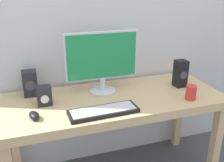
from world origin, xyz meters
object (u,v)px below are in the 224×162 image
mouse (34,116)px  speaker_right (180,74)px  desk (114,107)px  monitor (102,60)px  coffee_mug (191,93)px  speaker_left (30,83)px  audio_controller (44,96)px  keyboard_primary (103,111)px

mouse → speaker_right: bearing=-7.1°
desk → monitor: (-0.05, 0.12, 0.32)m
speaker_right → coffee_mug: 0.24m
speaker_right → monitor: bearing=171.9°
desk → speaker_left: 0.61m
mouse → speaker_right: size_ratio=0.48×
coffee_mug → audio_controller: bearing=166.7°
mouse → speaker_left: (-0.01, 0.36, 0.07)m
keyboard_primary → coffee_mug: 0.62m
mouse → desk: bearing=-1.6°
keyboard_primary → speaker_left: 0.58m
keyboard_primary → speaker_left: (-0.41, 0.41, 0.08)m
coffee_mug → speaker_left: bearing=158.2°
mouse → speaker_left: 0.36m
speaker_left → coffee_mug: speaker_left is taller
keyboard_primary → mouse: 0.41m
coffee_mug → monitor: bearing=149.6°
monitor → coffee_mug: monitor is taller
mouse → speaker_left: bearing=74.5°
monitor → speaker_left: (-0.49, 0.10, -0.15)m
speaker_right → desk: bearing=-176.5°
desk → keyboard_primary: keyboard_primary is taller
keyboard_primary → monitor: bearing=75.0°
audio_controller → coffee_mug: bearing=-13.3°
desk → audio_controller: (-0.46, 0.03, 0.14)m
speaker_left → coffee_mug: size_ratio=1.80×
audio_controller → mouse: bearing=-113.4°
speaker_left → keyboard_primary: bearing=-45.5°
monitor → mouse: (-0.49, -0.26, -0.22)m
desk → keyboard_primary: size_ratio=3.53×
mouse → keyboard_primary: bearing=-24.7°
monitor → coffee_mug: bearing=-30.4°
mouse → audio_controller: bearing=50.2°
mouse → audio_controller: size_ratio=0.77×
desk → coffee_mug: 0.53m
mouse → audio_controller: (0.07, 0.17, 0.04)m
keyboard_primary → audio_controller: bearing=145.2°
desk → monitor: monitor is taller
desk → audio_controller: size_ratio=12.04×
desk → monitor: size_ratio=2.96×
speaker_right → coffee_mug: bearing=-103.7°
monitor → speaker_left: bearing=168.8°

